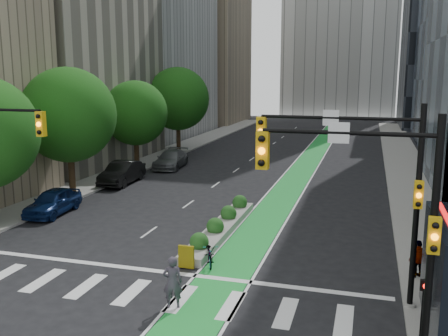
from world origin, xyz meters
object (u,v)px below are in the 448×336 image
Objects in this scene: cyclist at (173,282)px; parked_car_left_far at (171,159)px; bicycle at (210,253)px; median_planter at (221,226)px; parked_car_left_near at (53,202)px; pedestrian_far at (418,259)px; parked_car_left_mid at (122,173)px.

cyclist is 27.27m from parked_car_left_far.
median_planter is at bearing 78.35° from bicycle.
cyclist is at bearing -43.39° from parked_car_left_near.
pedestrian_far is at bearing -51.93° from parked_car_left_far.
parked_car_left_mid is at bearing 138.93° from median_planter.
parked_car_left_mid is (-10.70, 9.32, 0.48)m from median_planter.
cyclist is 0.38× the size of parked_car_left_mid.
cyclist is 1.25× the size of pedestrian_far.
cyclist is 0.43× the size of parked_car_left_near.
median_planter is 10.19m from pedestrian_far.
parked_car_left_far is (1.10, 7.13, -0.07)m from parked_car_left_mid.
cyclist reaches higher than parked_car_left_near.
pedestrian_far is at bearing -169.87° from cyclist.
parked_car_left_near is 8.74m from parked_car_left_mid.
pedestrian_far reaches higher than parked_car_left_mid.
parked_car_left_near is at bearing -99.32° from parked_car_left_far.
parked_car_left_far is (-10.40, 25.20, -0.19)m from cyclist.
parked_car_left_near is (-10.70, 0.58, 0.40)m from median_planter.
median_planter is 1.99× the size of parked_car_left_mid.
pedestrian_far is at bearing -35.50° from parked_car_left_mid.
pedestrian_far reaches higher than parked_car_left_far.
parked_car_left_far reaches higher than bicycle.
median_planter is 19.05m from parked_car_left_far.
cyclist reaches higher than parked_car_left_far.
pedestrian_far is (8.68, 5.05, -0.04)m from cyclist.
pedestrian_far is (20.18, -13.02, 0.08)m from parked_car_left_mid.
pedestrian_far reaches higher than median_planter.
pedestrian_far is (20.18, -4.28, 0.16)m from parked_car_left_near.
cyclist is (0.00, -4.34, 0.47)m from bicycle.
parked_car_left_far is at bearing -80.49° from pedestrian_far.
pedestrian_far is (19.08, -20.15, 0.15)m from parked_car_left_far.
median_planter is 4.49m from bicycle.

